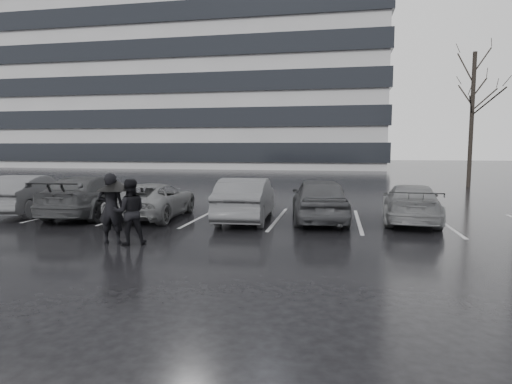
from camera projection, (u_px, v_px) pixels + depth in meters
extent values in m
plane|color=black|center=(247.00, 231.00, 12.94)|extent=(160.00, 160.00, 0.00)
cube|color=#99999C|center=(167.00, 69.00, 62.47)|extent=(60.00, 25.00, 28.00)
cube|color=black|center=(169.00, 151.00, 63.70)|extent=(60.60, 25.60, 2.20)
cube|color=black|center=(168.00, 124.00, 63.29)|extent=(60.60, 25.60, 2.20)
cube|color=black|center=(168.00, 97.00, 62.88)|extent=(60.60, 25.60, 2.20)
cube|color=black|center=(167.00, 69.00, 62.47)|extent=(60.60, 25.60, 2.20)
cube|color=black|center=(167.00, 41.00, 62.06)|extent=(60.60, 25.60, 2.20)
cube|color=black|center=(166.00, 12.00, 61.65)|extent=(60.60, 25.60, 2.20)
imported|color=black|center=(319.00, 199.00, 14.70)|extent=(2.31, 4.66, 1.53)
imported|color=#323134|center=(246.00, 199.00, 14.85)|extent=(1.82, 4.60, 1.49)
imported|color=#4B4B4D|center=(154.00, 200.00, 15.50)|extent=(2.29, 4.59, 1.25)
imported|color=black|center=(91.00, 196.00, 15.93)|extent=(2.51, 5.27, 1.48)
imported|color=#323134|center=(29.00, 194.00, 16.48)|extent=(2.27, 4.68, 1.48)
imported|color=#4B4B4D|center=(411.00, 203.00, 14.49)|extent=(2.24, 4.62, 1.30)
imported|color=black|center=(111.00, 208.00, 11.26)|extent=(0.76, 0.58, 1.88)
imported|color=black|center=(130.00, 212.00, 11.12)|extent=(1.05, 0.98, 1.72)
cylinder|color=black|center=(118.00, 216.00, 11.28)|extent=(0.02, 0.02, 1.45)
cone|color=black|center=(116.00, 185.00, 11.20)|extent=(1.00, 1.00, 0.25)
sphere|color=black|center=(116.00, 180.00, 11.18)|extent=(0.05, 0.05, 0.05)
cube|color=#B6B6B9|center=(4.00, 210.00, 17.33)|extent=(0.12, 5.00, 0.00)
cube|color=#B6B6B9|center=(66.00, 212.00, 16.82)|extent=(0.12, 5.00, 0.00)
cube|color=#B6B6B9|center=(133.00, 214.00, 16.30)|extent=(0.12, 5.00, 0.00)
cube|color=#B6B6B9|center=(203.00, 216.00, 15.79)|extent=(0.12, 5.00, 0.00)
cube|color=#B6B6B9|center=(278.00, 219.00, 15.27)|extent=(0.12, 5.00, 0.00)
cube|color=#B6B6B9|center=(358.00, 221.00, 14.75)|extent=(0.12, 5.00, 0.00)
cube|color=#B6B6B9|center=(444.00, 224.00, 14.24)|extent=(0.12, 5.00, 0.00)
cylinder|color=black|center=(472.00, 120.00, 27.09)|extent=(0.26, 0.26, 8.50)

